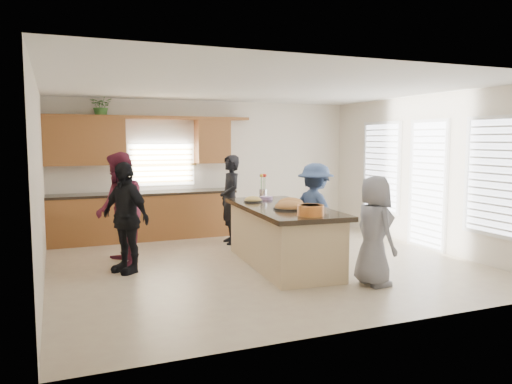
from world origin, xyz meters
name	(u,v)px	position (x,y,z in m)	size (l,w,h in m)	color
floor	(262,263)	(0.00, 0.00, 0.00)	(6.50, 6.50, 0.00)	beige
room_shell	(262,145)	(0.00, 0.00, 1.90)	(6.52, 6.02, 2.81)	silver
back_cabinetry	(141,194)	(-1.47, 2.73, 0.91)	(4.08, 0.66, 2.46)	brown
right_wall_glazing	(429,176)	(3.22, -0.13, 1.34)	(0.06, 4.00, 2.25)	white
island	(282,237)	(0.25, -0.24, 0.45)	(1.33, 2.77, 0.95)	#D0B281
platter_front	(289,207)	(0.20, -0.58, 0.98)	(0.49, 0.49, 0.20)	black
platter_mid	(291,203)	(0.42, -0.16, 0.98)	(0.45, 0.45, 0.18)	black
platter_back	(253,200)	(0.02, 0.45, 0.98)	(0.32, 0.32, 0.13)	black
salad_bowl	(311,210)	(0.18, -1.29, 1.03)	(0.37, 0.37, 0.15)	orange
clear_cup	(326,211)	(0.45, -1.23, 1.00)	(0.09, 0.09, 0.10)	white
plate_stack	(266,198)	(0.35, 0.66, 0.98)	(0.22, 0.22, 0.05)	#A37CB4
flower_vase	(263,186)	(0.35, 0.78, 1.17)	(0.14, 0.14, 0.44)	silver
potted_plant	(102,106)	(-2.17, 2.82, 2.63)	(0.42, 0.36, 0.46)	#417B31
woman_left_back	(230,200)	(0.04, 1.68, 0.85)	(0.62, 0.41, 1.70)	black
woman_left_mid	(120,209)	(-2.13, 0.72, 0.90)	(0.88, 0.68, 1.80)	maroon
woman_left_front	(125,217)	(-2.10, 0.29, 0.83)	(0.98, 0.41, 1.67)	black
woman_right_back	(315,211)	(0.99, 0.05, 0.80)	(1.03, 0.59, 1.60)	navy
woman_right_front	(374,231)	(0.95, -1.68, 0.75)	(0.74, 0.48, 1.51)	gray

